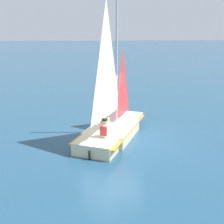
# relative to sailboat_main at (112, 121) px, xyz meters

# --- Properties ---
(ground_plane) EXTENTS (260.00, 260.00, 0.00)m
(ground_plane) POSITION_rel_sailboat_main_xyz_m (0.02, 0.05, -0.70)
(ground_plane) COLOR navy
(sailboat_main) EXTENTS (3.37, 4.75, 5.48)m
(sailboat_main) POSITION_rel_sailboat_main_xyz_m (0.00, 0.00, 0.00)
(sailboat_main) COLOR beige
(sailboat_main) RESTS_ON ground_plane
(sailor_helm) EXTENTS (0.40, 0.42, 1.16)m
(sailor_helm) POSITION_rel_sailboat_main_xyz_m (-0.29, -0.20, -0.06)
(sailor_helm) COLOR black
(sailor_helm) RESTS_ON ground_plane
(sailor_crew) EXTENTS (0.40, 0.42, 1.16)m
(sailor_crew) POSITION_rel_sailboat_main_xyz_m (-0.35, -1.15, -0.06)
(sailor_crew) COLOR black
(sailor_crew) RESTS_ON ground_plane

